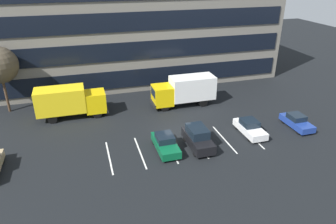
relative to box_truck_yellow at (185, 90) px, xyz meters
The scene contains 9 objects.
ground_plane 7.22m from the box_truck_yellow, 116.72° to the right, with size 120.00×120.00×0.00m, color black.
office_building 13.23m from the box_truck_yellow, 104.89° to the left, with size 39.33×11.83×14.40m.
lot_markings 9.65m from the box_truck_yellow, 109.30° to the right, with size 14.14×5.40×0.01m.
box_truck_yellow is the anchor object (origin of this frame).
box_truck_yellow_all 13.19m from the box_truck_yellow, behind, with size 7.53×2.49×3.49m.
suv_black 9.67m from the box_truck_yellow, 101.67° to the right, with size 1.83×4.31×1.95m.
sedan_navy 12.88m from the box_truck_yellow, 42.89° to the right, with size 1.63×3.90×1.40m.
sedan_forest 10.51m from the box_truck_yellow, 118.64° to the right, with size 1.76×4.20×1.50m.
sedan_white 9.56m from the box_truck_yellow, 65.24° to the right, with size 1.71×4.10×1.47m.
Camera 1 is at (-8.50, -26.44, 15.46)m, focal length 33.25 mm.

